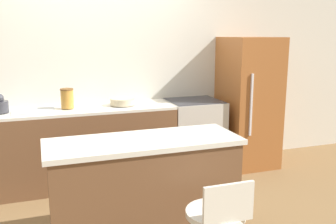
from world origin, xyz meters
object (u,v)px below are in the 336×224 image
Objects in this scene: mixing_bowl at (123,102)px; oven_range at (194,135)px; refrigerator at (248,102)px; kettle at (0,105)px.

oven_range is at bearing 0.05° from mixing_bowl.
oven_range is 0.84m from refrigerator.
refrigerator is 8.42× the size of kettle.
refrigerator is 1.65m from mixing_bowl.
kettle reaches higher than mixing_bowl.
refrigerator is 5.78× the size of mixing_bowl.
refrigerator reaches higher than mixing_bowl.
refrigerator is 2.95m from kettle.
kettle is at bearing 179.26° from refrigerator.
refrigerator reaches higher than kettle.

